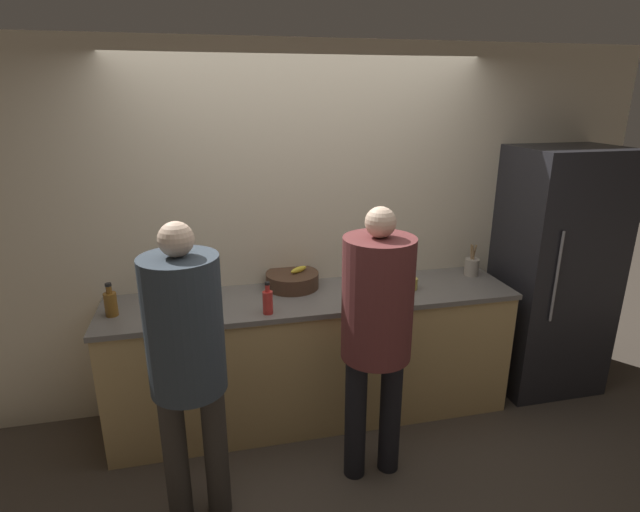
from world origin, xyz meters
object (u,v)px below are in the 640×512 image
object	(u,v)px
refrigerator	(553,272)
utensil_crock	(472,266)
person_center	(377,319)
person_left	(186,350)
bottle_amber	(111,303)
potted_plant	(185,278)
bottle_red	(268,301)
cup_yellow	(411,284)
fruit_bowl	(292,280)

from	to	relation	value
refrigerator	utensil_crock	size ratio (longest dim) A/B	7.85
refrigerator	person_center	size ratio (longest dim) A/B	1.12
utensil_crock	person_left	bearing A→B (deg)	-156.68
bottle_amber	potted_plant	world-z (taller)	potted_plant
person_left	bottle_amber	distance (m)	0.88
refrigerator	bottle_red	distance (m)	2.25
bottle_red	potted_plant	distance (m)	0.67
person_left	bottle_amber	xyz separation A→B (m)	(-0.47, 0.74, -0.01)
refrigerator	person_center	distance (m)	1.81
refrigerator	utensil_crock	bearing A→B (deg)	170.33
bottle_red	person_center	bearing A→B (deg)	-38.30
cup_yellow	fruit_bowl	bearing A→B (deg)	164.59
refrigerator	potted_plant	xyz separation A→B (m)	(-2.74, 0.20, 0.11)
person_center	bottle_red	distance (m)	0.72
bottle_amber	bottle_red	distance (m)	0.97
person_center	cup_yellow	size ratio (longest dim) A/B	18.27
person_left	cup_yellow	size ratio (longest dim) A/B	18.32
bottle_amber	refrigerator	bearing A→B (deg)	0.85
refrigerator	person_center	bearing A→B (deg)	-157.91
bottle_amber	cup_yellow	size ratio (longest dim) A/B	2.32
person_left	potted_plant	world-z (taller)	person_left
person_center	bottle_red	world-z (taller)	person_center
potted_plant	fruit_bowl	bearing A→B (deg)	-2.25
fruit_bowl	cup_yellow	xyz separation A→B (m)	(0.81, -0.22, -0.02)
bottle_amber	potted_plant	size ratio (longest dim) A/B	0.99
fruit_bowl	cup_yellow	size ratio (longest dim) A/B	4.05
bottle_red	potted_plant	world-z (taller)	potted_plant
person_left	cup_yellow	world-z (taller)	person_left
bottle_red	cup_yellow	bearing A→B (deg)	9.86
fruit_bowl	bottle_red	world-z (taller)	bottle_red
person_center	utensil_crock	xyz separation A→B (m)	(1.03, 0.79, -0.03)
refrigerator	bottle_red	size ratio (longest dim) A/B	9.03
refrigerator	utensil_crock	distance (m)	0.65
bottle_red	person_left	bearing A→B (deg)	-131.00
person_left	refrigerator	bearing A→B (deg)	16.16
bottle_red	cup_yellow	xyz separation A→B (m)	(1.04, 0.18, -0.04)
fruit_bowl	bottle_red	size ratio (longest dim) A/B	1.79
cup_yellow	person_center	bearing A→B (deg)	-127.20
person_center	fruit_bowl	world-z (taller)	person_center
cup_yellow	refrigerator	bearing A→B (deg)	2.58
fruit_bowl	bottle_red	xyz separation A→B (m)	(-0.23, -0.40, 0.03)
person_left	person_center	bearing A→B (deg)	5.91
person_center	utensil_crock	bearing A→B (deg)	37.29
person_center	utensil_crock	size ratio (longest dim) A/B	7.01
refrigerator	cup_yellow	size ratio (longest dim) A/B	20.46
person_left	utensil_crock	bearing A→B (deg)	23.32
potted_plant	bottle_amber	bearing A→B (deg)	-150.92
cup_yellow	potted_plant	bearing A→B (deg)	170.74
person_left	utensil_crock	distance (m)	2.26
bottle_red	cup_yellow	world-z (taller)	bottle_red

